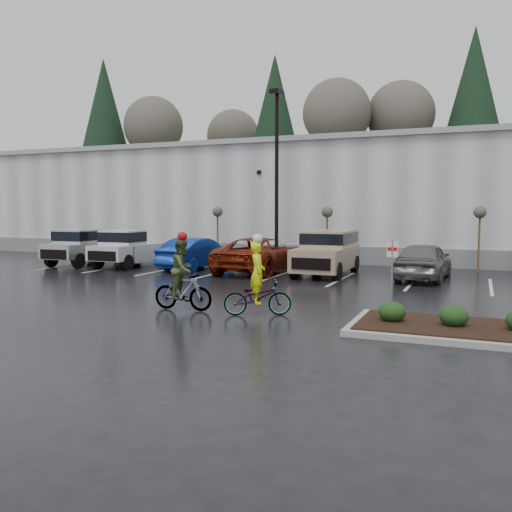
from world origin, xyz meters
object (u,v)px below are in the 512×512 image
at_px(car_grey, 424,261).
at_px(cyclist_olive, 183,282).
at_px(lamppost, 277,159).
at_px(car_red, 260,255).
at_px(sapling_east, 480,216).
at_px(pickup_white, 133,248).
at_px(sapling_mid, 327,215).
at_px(suv_tan, 327,253).
at_px(cyclist_hivis, 258,290).
at_px(car_blue, 197,253).
at_px(sapling_west, 218,215).
at_px(fire_lane_sign, 392,268).
at_px(pickup_silver, 87,247).

bearing_deg(car_grey, cyclist_olive, 63.30).
bearing_deg(car_grey, lamppost, -15.61).
relative_size(car_red, cyclist_olive, 2.56).
relative_size(lamppost, sapling_east, 2.88).
distance_m(sapling_east, pickup_white, 17.62).
height_order(sapling_mid, cyclist_olive, sapling_mid).
height_order(pickup_white, cyclist_olive, cyclist_olive).
distance_m(suv_tan, cyclist_olive, 10.35).
relative_size(pickup_white, car_red, 0.85).
bearing_deg(suv_tan, cyclist_hivis, -86.20).
distance_m(car_blue, suv_tan, 6.80).
xyz_separation_m(lamppost, sapling_mid, (2.50, 1.00, -2.96)).
xyz_separation_m(sapling_west, fire_lane_sign, (11.80, -12.80, -1.32)).
bearing_deg(lamppost, car_blue, -139.63).
distance_m(pickup_silver, car_blue, 6.67).
height_order(pickup_silver, car_red, pickup_silver).
distance_m(fire_lane_sign, car_grey, 9.04).
xyz_separation_m(car_blue, car_red, (3.54, -0.07, 0.05)).
relative_size(lamppost, pickup_white, 1.77).
relative_size(sapling_east, pickup_silver, 0.62).
height_order(sapling_west, pickup_silver, sapling_west).
bearing_deg(car_blue, fire_lane_sign, 146.33).
height_order(fire_lane_sign, car_red, fire_lane_sign).
bearing_deg(pickup_silver, car_blue, 2.81).
height_order(fire_lane_sign, cyclist_hivis, cyclist_hivis).
distance_m(car_blue, cyclist_hivis, 12.47).
bearing_deg(sapling_west, fire_lane_sign, -47.33).
xyz_separation_m(sapling_mid, car_grey, (5.32, -3.78, -1.91)).
bearing_deg(lamppost, sapling_east, 5.71).
bearing_deg(car_grey, cyclist_hivis, 73.92).
bearing_deg(pickup_white, car_blue, 2.16).
relative_size(sapling_west, cyclist_olive, 1.34).
distance_m(car_red, cyclist_olive, 10.19).
xyz_separation_m(sapling_west, cyclist_olive, (5.79, -13.95, -1.86)).
relative_size(fire_lane_sign, pickup_white, 0.42).
bearing_deg(cyclist_hivis, sapling_east, -47.92).
bearing_deg(fire_lane_sign, sapling_mid, 112.49).
xyz_separation_m(sapling_mid, cyclist_hivis, (1.66, -13.80, -2.00)).
height_order(pickup_silver, car_grey, pickup_silver).
xyz_separation_m(sapling_east, cyclist_hivis, (-5.84, -13.80, -2.00)).
bearing_deg(pickup_silver, suv_tan, 1.61).
bearing_deg(car_blue, cyclist_hivis, 132.10).
bearing_deg(sapling_east, car_grey, -120.04).
relative_size(suv_tan, car_grey, 1.06).
distance_m(pickup_silver, pickup_white, 2.88).
height_order(sapling_mid, car_red, sapling_mid).
distance_m(sapling_mid, car_blue, 7.19).
bearing_deg(cyclist_hivis, pickup_silver, 30.60).
distance_m(sapling_mid, pickup_silver, 13.24).
height_order(sapling_mid, sapling_east, same).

